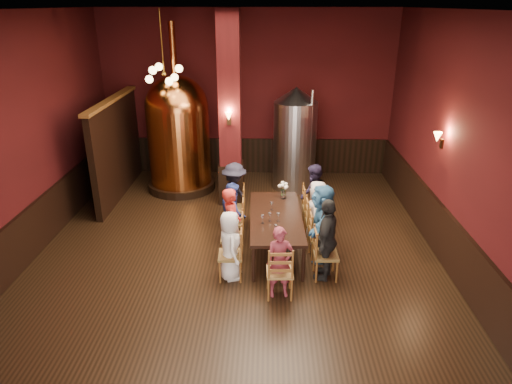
{
  "coord_description": "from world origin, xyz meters",
  "views": [
    {
      "loc": [
        0.61,
        -7.66,
        4.6
      ],
      "look_at": [
        0.38,
        0.2,
        1.33
      ],
      "focal_mm": 32.0,
      "sensor_mm": 36.0,
      "label": 1
    }
  ],
  "objects_px": {
    "copper_kettle": "(179,132)",
    "person_0": "(230,246)",
    "dining_table": "(276,218)",
    "rose_vase": "(283,188)",
    "steel_vessel": "(295,139)",
    "person_2": "(233,213)",
    "person_1": "(232,224)"
  },
  "relations": [
    {
      "from": "person_1",
      "to": "copper_kettle",
      "type": "xyz_separation_m",
      "value": [
        -1.63,
        3.61,
        0.81
      ]
    },
    {
      "from": "person_2",
      "to": "copper_kettle",
      "type": "relative_size",
      "value": 0.31
    },
    {
      "from": "dining_table",
      "to": "person_2",
      "type": "xyz_separation_m",
      "value": [
        -0.86,
        0.3,
        -0.04
      ]
    },
    {
      "from": "dining_table",
      "to": "person_1",
      "type": "xyz_separation_m",
      "value": [
        -0.84,
        -0.36,
        0.04
      ]
    },
    {
      "from": "person_0",
      "to": "person_1",
      "type": "relative_size",
      "value": 0.89
    },
    {
      "from": "person_1",
      "to": "person_2",
      "type": "xyz_separation_m",
      "value": [
        -0.02,
        0.66,
        -0.08
      ]
    },
    {
      "from": "person_0",
      "to": "rose_vase",
      "type": "xyz_separation_m",
      "value": [
        0.98,
        1.88,
        0.35
      ]
    },
    {
      "from": "copper_kettle",
      "to": "steel_vessel",
      "type": "distance_m",
      "value": 3.0
    },
    {
      "from": "person_1",
      "to": "rose_vase",
      "type": "relative_size",
      "value": 3.86
    },
    {
      "from": "person_0",
      "to": "steel_vessel",
      "type": "xyz_separation_m",
      "value": [
        1.34,
        4.4,
        0.69
      ]
    },
    {
      "from": "person_2",
      "to": "rose_vase",
      "type": "relative_size",
      "value": 3.45
    },
    {
      "from": "rose_vase",
      "to": "copper_kettle",
      "type": "bearing_deg",
      "value": 137.72
    },
    {
      "from": "person_1",
      "to": "steel_vessel",
      "type": "xyz_separation_m",
      "value": [
        1.36,
        3.73,
        0.61
      ]
    },
    {
      "from": "person_1",
      "to": "steel_vessel",
      "type": "height_order",
      "value": "steel_vessel"
    },
    {
      "from": "person_0",
      "to": "person_2",
      "type": "bearing_deg",
      "value": -11.69
    },
    {
      "from": "copper_kettle",
      "to": "person_0",
      "type": "bearing_deg",
      "value": -68.84
    },
    {
      "from": "person_1",
      "to": "person_2",
      "type": "bearing_deg",
      "value": -3.86
    },
    {
      "from": "person_0",
      "to": "rose_vase",
      "type": "bearing_deg",
      "value": -41.07
    },
    {
      "from": "person_2",
      "to": "person_1",
      "type": "bearing_deg",
      "value": 172.26
    },
    {
      "from": "copper_kettle",
      "to": "rose_vase",
      "type": "height_order",
      "value": "copper_kettle"
    },
    {
      "from": "dining_table",
      "to": "person_2",
      "type": "relative_size",
      "value": 1.86
    },
    {
      "from": "person_0",
      "to": "person_2",
      "type": "relative_size",
      "value": 0.99
    },
    {
      "from": "rose_vase",
      "to": "person_2",
      "type": "bearing_deg",
      "value": -151.62
    },
    {
      "from": "person_1",
      "to": "copper_kettle",
      "type": "bearing_deg",
      "value": 18.6
    },
    {
      "from": "dining_table",
      "to": "rose_vase",
      "type": "bearing_deg",
      "value": 77.33
    },
    {
      "from": "copper_kettle",
      "to": "person_1",
      "type": "bearing_deg",
      "value": -65.64
    },
    {
      "from": "dining_table",
      "to": "person_2",
      "type": "distance_m",
      "value": 0.91
    },
    {
      "from": "person_1",
      "to": "steel_vessel",
      "type": "relative_size",
      "value": 0.55
    },
    {
      "from": "person_2",
      "to": "copper_kettle",
      "type": "bearing_deg",
      "value": 19.03
    },
    {
      "from": "steel_vessel",
      "to": "rose_vase",
      "type": "distance_m",
      "value": 2.57
    },
    {
      "from": "steel_vessel",
      "to": "rose_vase",
      "type": "height_order",
      "value": "steel_vessel"
    },
    {
      "from": "person_0",
      "to": "steel_vessel",
      "type": "bearing_deg",
      "value": -30.49
    }
  ]
}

